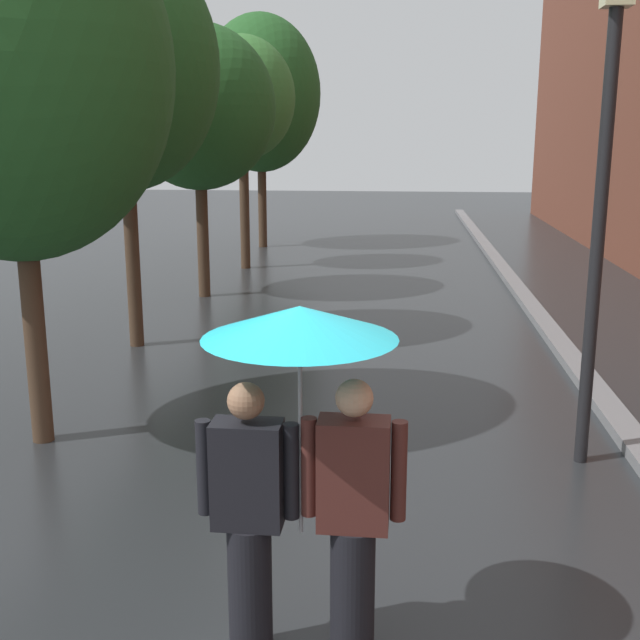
% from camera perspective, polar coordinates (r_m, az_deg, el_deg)
% --- Properties ---
extents(kerb_strip, '(0.30, 36.00, 0.12)m').
position_cam_1_polar(kerb_strip, '(14.63, 14.90, 1.06)').
color(kerb_strip, slate).
rests_on(kerb_strip, ground).
extents(street_tree_0, '(2.94, 2.94, 5.41)m').
position_cam_1_polar(street_tree_0, '(8.07, -21.29, 16.59)').
color(street_tree_0, '#473323').
rests_on(street_tree_0, ground).
extents(street_tree_1, '(2.66, 2.66, 5.63)m').
position_cam_1_polar(street_tree_1, '(11.61, -14.07, 17.28)').
color(street_tree_1, '#473323').
rests_on(street_tree_1, ground).
extents(street_tree_2, '(2.82, 2.82, 5.01)m').
position_cam_1_polar(street_tree_2, '(15.09, -8.75, 14.87)').
color(street_tree_2, '#473323').
rests_on(street_tree_2, ground).
extents(street_tree_3, '(2.36, 2.36, 5.18)m').
position_cam_1_polar(street_tree_3, '(18.31, -5.63, 15.58)').
color(street_tree_3, '#473323').
rests_on(street_tree_3, ground).
extents(street_tree_4, '(3.20, 3.20, 6.14)m').
position_cam_1_polar(street_tree_4, '(21.89, -4.31, 15.93)').
color(street_tree_4, '#473323').
rests_on(street_tree_4, ground).
extents(couple_under_umbrella, '(1.19, 1.08, 2.13)m').
position_cam_1_polar(couple_under_umbrella, '(4.44, -1.42, -8.37)').
color(couple_under_umbrella, black).
rests_on(couple_under_umbrella, ground).
extents(street_lamp_post, '(0.24, 0.24, 4.38)m').
position_cam_1_polar(street_lamp_post, '(7.45, 19.65, 8.86)').
color(street_lamp_post, black).
rests_on(street_lamp_post, ground).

